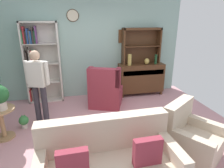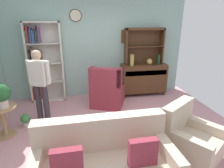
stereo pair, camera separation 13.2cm
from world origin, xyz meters
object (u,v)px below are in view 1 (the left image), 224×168
coffee_table (96,129)px  wingback_chair (106,92)px  armchair_floral (190,139)px  sideboard_hutch (141,41)px  person_reading (38,82)px  plant_stand (1,120)px  sideboard (141,78)px  vase_tall (130,60)px  book_stack (90,125)px  potted_plant_small (24,121)px  bookshelf (39,62)px  bottle_wine (156,59)px  couch_floral (109,167)px  vase_round (147,61)px

coffee_table → wingback_chair: bearing=73.8°
armchair_floral → wingback_chair: (-1.01, 2.14, 0.09)m
sideboard_hutch → person_reading: bearing=-155.9°
person_reading → sideboard_hutch: bearing=24.1°
plant_stand → person_reading: 0.97m
sideboard → vase_tall: 0.69m
book_stack → sideboard_hutch: bearing=53.9°
armchair_floral → wingback_chair: size_ratio=1.02×
sideboard_hutch → armchair_floral: bearing=-93.2°
potted_plant_small → book_stack: bearing=-37.1°
wingback_chair → potted_plant_small: (-1.84, -0.70, -0.23)m
sideboard → armchair_floral: 2.77m
sideboard → book_stack: bearing=-127.3°
bookshelf → bottle_wine: (3.18, -0.17, -0.02)m
armchair_floral → book_stack: size_ratio=5.60×
armchair_floral → potted_plant_small: bearing=153.1°
sideboard_hutch → armchair_floral: size_ratio=1.03×
bookshelf → sideboard: (2.79, -0.08, -0.57)m
sideboard → sideboard_hutch: bearing=90.0°
plant_stand → sideboard_hutch: bearing=27.3°
bottle_wine → coffee_table: size_ratio=0.34×
potted_plant_small → vase_tall: bearing=25.1°
person_reading → coffee_table: bearing=-47.5°
wingback_chair → armchair_floral: bearing=-64.7°
bookshelf → couch_floral: size_ratio=1.15×
potted_plant_small → sideboard_hutch: bearing=25.2°
vase_round → wingback_chair: bearing=-157.3°
armchair_floral → potted_plant_small: armchair_floral is taller
sideboard_hutch → wingback_chair: (-1.17, -0.72, -1.18)m
bottle_wine → person_reading: person_reading is taller
armchair_floral → plant_stand: armchair_floral is taller
bookshelf → wingback_chair: bookshelf is taller
plant_stand → potted_plant_small: plant_stand is taller
vase_round → wingback_chair: (-1.30, -0.54, -0.62)m
plant_stand → armchair_floral: bearing=-20.1°
bottle_wine → couch_floral: (-1.97, -3.00, -0.74)m
vase_round → coffee_table: size_ratio=0.21×
bookshelf → book_stack: size_ratio=11.01×
vase_tall → couch_floral: size_ratio=0.17×
sideboard → person_reading: 2.91m
vase_tall → wingback_chair: 1.17m
sideboard → sideboard_hutch: size_ratio=1.18×
bookshelf → sideboard: bearing=-1.7°
vase_tall → vase_round: bearing=1.5°
bottle_wine → book_stack: 3.10m
vase_round → couch_floral: vase_round is taller
armchair_floral → bookshelf: bearing=132.8°
bookshelf → potted_plant_small: size_ratio=7.85×
sideboard → potted_plant_small: 3.30m
couch_floral → sideboard: bearing=62.9°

